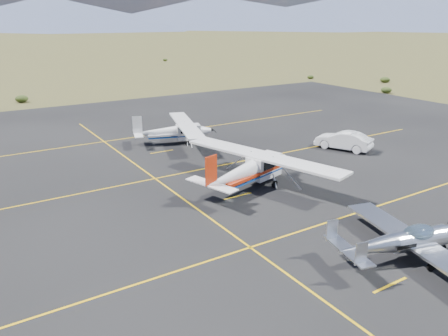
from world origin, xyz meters
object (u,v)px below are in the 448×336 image
object	(u,v)px
aircraft_cessna	(251,168)
aircraft_low_wing	(405,241)
sedan	(344,140)
aircraft_plain	(174,131)

from	to	relation	value
aircraft_cessna	aircraft_low_wing	bearing A→B (deg)	-102.39
sedan	aircraft_cessna	bearing A→B (deg)	-9.55
aircraft_plain	sedan	world-z (taller)	aircraft_plain
aircraft_cessna	sedan	distance (m)	11.86
aircraft_low_wing	sedan	world-z (taller)	aircraft_low_wing
aircraft_plain	aircraft_cessna	bearing A→B (deg)	-75.59
sedan	aircraft_plain	bearing A→B (deg)	-63.70
aircraft_plain	sedan	distance (m)	14.12
aircraft_low_wing	sedan	bearing A→B (deg)	65.80
aircraft_low_wing	aircraft_plain	size ratio (longest dim) A/B	0.89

